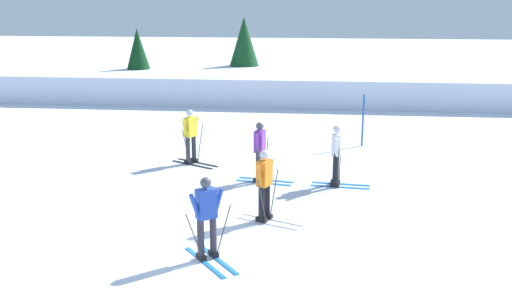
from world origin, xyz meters
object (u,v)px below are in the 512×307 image
(skier_orange, at_px, (265,183))
(conifer_far_right, at_px, (138,54))
(skier_blue, at_px, (207,216))
(trail_marker_pole, at_px, (363,121))
(skier_white, at_px, (336,154))
(skier_purple, at_px, (260,150))
(skier_yellow, at_px, (191,135))
(conifer_far_left, at_px, (244,48))

(skier_orange, height_order, conifer_far_right, conifer_far_right)
(skier_blue, xyz_separation_m, trail_marker_pole, (3.72, 9.39, -0.01))
(skier_orange, bearing_deg, trail_marker_pole, 69.16)
(skier_white, relative_size, trail_marker_pole, 0.94)
(trail_marker_pole, relative_size, conifer_far_right, 0.53)
(skier_purple, height_order, skier_yellow, same)
(skier_orange, bearing_deg, skier_blue, -114.19)
(skier_purple, distance_m, conifer_far_right, 16.31)
(skier_yellow, xyz_separation_m, skier_blue, (1.75, -6.64, -0.00))
(skier_white, height_order, conifer_far_left, conifer_far_left)
(skier_white, distance_m, trail_marker_pole, 4.61)
(skier_yellow, bearing_deg, skier_white, -21.48)
(skier_purple, distance_m, skier_yellow, 2.80)
(conifer_far_left, distance_m, conifer_far_right, 5.73)
(skier_blue, bearing_deg, skier_orange, 65.81)
(skier_white, distance_m, skier_blue, 5.58)
(skier_purple, xyz_separation_m, trail_marker_pole, (3.16, 4.32, -0.01))
(skier_blue, xyz_separation_m, conifer_far_left, (-1.91, 21.34, 1.38))
(skier_purple, relative_size, trail_marker_pole, 0.94)
(skier_yellow, height_order, skier_blue, same)
(trail_marker_pole, bearing_deg, skier_blue, -111.61)
(trail_marker_pole, height_order, conifer_far_left, conifer_far_left)
(skier_purple, xyz_separation_m, skier_yellow, (-2.31, 1.58, 0.00))
(skier_orange, xyz_separation_m, conifer_far_left, (-2.86, 19.21, 1.38))
(skier_yellow, xyz_separation_m, trail_marker_pole, (5.47, 2.74, -0.01))
(skier_yellow, xyz_separation_m, skier_white, (4.43, -1.74, -0.00))
(skier_purple, relative_size, skier_yellow, 1.00)
(skier_purple, xyz_separation_m, skier_white, (2.12, -0.17, -0.00))
(conifer_far_left, relative_size, conifer_far_right, 1.16)
(skier_purple, xyz_separation_m, conifer_far_right, (-7.83, 14.26, 1.20))
(skier_purple, xyz_separation_m, conifer_far_left, (-2.47, 16.27, 1.38))
(skier_yellow, bearing_deg, skier_purple, -34.28)
(skier_purple, xyz_separation_m, skier_blue, (-0.56, -5.07, -0.00))
(conifer_far_right, bearing_deg, skier_blue, -69.38)
(trail_marker_pole, bearing_deg, conifer_far_right, 137.89)
(skier_yellow, distance_m, conifer_far_right, 13.88)
(skier_white, relative_size, conifer_far_left, 0.43)
(skier_orange, distance_m, skier_yellow, 5.27)
(skier_white, bearing_deg, conifer_far_right, 124.60)
(skier_blue, height_order, trail_marker_pole, trail_marker_pole)
(skier_white, bearing_deg, skier_blue, -118.64)
(skier_purple, bearing_deg, trail_marker_pole, 53.83)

